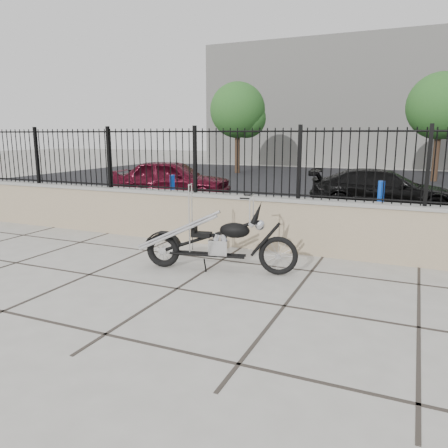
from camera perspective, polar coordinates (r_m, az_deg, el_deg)
name	(u,v)px	position (r m, az deg, el deg)	size (l,w,h in m)	color
ground_plane	(177,289)	(6.00, -6.17, -8.41)	(90.00, 90.00, 0.00)	#99968E
parking_lot	(336,187)	(17.72, 14.40, 4.65)	(30.00, 30.00, 0.00)	black
retaining_wall	(244,221)	(8.05, 2.62, 0.39)	(14.00, 0.36, 0.96)	gray
iron_fence	(245,162)	(7.91, 2.70, 8.08)	(14.00, 0.08, 1.20)	black
background_building	(375,104)	(31.56, 19.17, 14.58)	(22.00, 6.00, 8.00)	beige
chopper_motorcycle	(216,228)	(6.55, -1.06, -0.49)	(2.25, 0.40, 1.35)	black
car_red	(172,180)	(14.01, -6.78, 5.79)	(1.51, 3.75, 1.28)	#4B0A19
car_black	(383,190)	(12.54, 20.08, 4.15)	(1.59, 3.90, 1.13)	black
bollard_a	(173,195)	(11.35, -6.73, 3.80)	(0.12, 0.12, 1.03)	#0C52B7
bollard_b	(380,208)	(9.54, 19.69, 1.97)	(0.13, 0.13, 1.12)	blue
tree_left	(238,108)	(23.63, 1.79, 14.96)	(2.89, 2.89, 4.87)	#382619
tree_right	(441,103)	(21.56, 26.50, 13.99)	(2.85, 2.85, 4.81)	#382619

